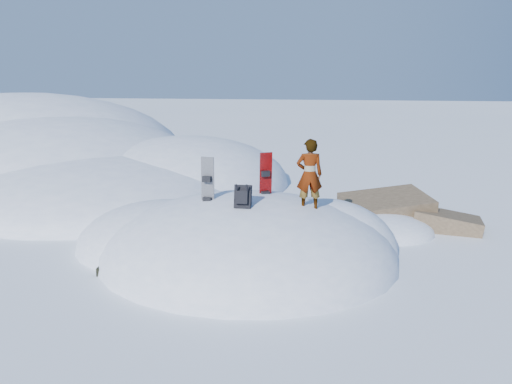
# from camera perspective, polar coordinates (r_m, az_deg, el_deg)

# --- Properties ---
(ground) EXTENTS (120.00, 120.00, 0.00)m
(ground) POSITION_cam_1_polar(r_m,az_deg,el_deg) (11.90, -1.02, -7.56)
(ground) COLOR white
(ground) RESTS_ON ground
(snow_mound) EXTENTS (8.00, 6.00, 3.00)m
(snow_mound) POSITION_cam_1_polar(r_m,az_deg,el_deg) (12.14, -1.67, -7.11)
(snow_mound) COLOR white
(snow_mound) RESTS_ON ground
(snow_ridge) EXTENTS (21.50, 18.50, 6.40)m
(snow_ridge) POSITION_cam_1_polar(r_m,az_deg,el_deg) (24.42, -22.48, 2.63)
(snow_ridge) COLOR white
(snow_ridge) RESTS_ON ground
(rock_outcrop) EXTENTS (4.68, 4.41, 1.68)m
(rock_outcrop) POSITION_cam_1_polar(r_m,az_deg,el_deg) (14.78, 15.16, -3.65)
(rock_outcrop) COLOR brown
(rock_outcrop) RESTS_ON ground
(snowboard_red) EXTENTS (0.31, 0.28, 1.64)m
(snowboard_red) POSITION_cam_1_polar(r_m,az_deg,el_deg) (11.84, 1.09, 0.72)
(snowboard_red) COLOR #B8090B
(snowboard_red) RESTS_ON snow_mound
(snowboard_dark) EXTENTS (0.31, 0.20, 1.63)m
(snowboard_dark) POSITION_cam_1_polar(r_m,az_deg,el_deg) (11.40, -5.55, 0.03)
(snowboard_dark) COLOR black
(snowboard_dark) RESTS_ON snow_mound
(backpack) EXTENTS (0.36, 0.43, 0.60)m
(backpack) POSITION_cam_1_polar(r_m,az_deg,el_deg) (10.76, -1.51, -0.52)
(backpack) COLOR black
(backpack) RESTS_ON snow_mound
(gear_pile) EXTENTS (0.83, 0.62, 0.22)m
(gear_pile) POSITION_cam_1_polar(r_m,az_deg,el_deg) (11.46, -15.66, -8.39)
(gear_pile) COLOR black
(gear_pile) RESTS_ON ground
(person) EXTENTS (0.64, 0.47, 1.60)m
(person) POSITION_cam_1_polar(r_m,az_deg,el_deg) (11.05, 6.12, 1.99)
(person) COLOR slate
(person) RESTS_ON snow_mound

